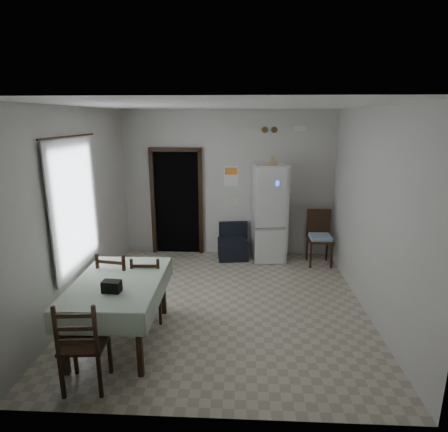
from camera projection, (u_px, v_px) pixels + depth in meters
The scene contains 25 objects.
ground at pixel (222, 304), 5.69m from camera, with size 4.50×4.50×0.00m, color #AFA68F.
ceiling at pixel (222, 105), 4.96m from camera, with size 4.20×4.50×0.02m, color white, non-canonical shape.
wall_back at pixel (228, 184), 7.50m from camera, with size 4.20×0.02×2.90m, color beige, non-canonical shape.
wall_front at pixel (208, 275), 3.15m from camera, with size 4.20×0.02×2.90m, color beige, non-canonical shape.
wall_left at pixel (78, 210), 5.43m from camera, with size 0.02×4.50×2.90m, color beige, non-canonical shape.
wall_right at pixel (372, 213), 5.22m from camera, with size 0.02×4.50×2.90m, color beige, non-canonical shape.
doorway at pixel (179, 201), 7.85m from camera, with size 1.06×0.52×2.22m.
window_recess at pixel (68, 206), 5.21m from camera, with size 0.10×1.20×1.60m, color silver.
curtain at pixel (75, 206), 5.21m from camera, with size 0.02×1.45×1.85m, color beige.
curtain_rod at pixel (69, 136), 4.97m from camera, with size 0.02×0.02×1.60m, color black.
calendar at pixel (231, 176), 7.44m from camera, with size 0.28×0.02×0.40m, color white.
calendar_image at pixel (231, 171), 7.41m from camera, with size 0.24×0.01×0.14m, color orange.
light_switch at pixel (236, 202), 7.57m from camera, with size 0.08×0.02×0.12m, color beige.
vent_left at pixel (265, 130), 7.18m from camera, with size 0.12×0.12×0.03m, color brown.
vent_right at pixel (274, 130), 7.17m from camera, with size 0.12×0.12×0.03m, color brown.
emergency_light at pixel (299, 128), 7.12m from camera, with size 0.25×0.07×0.09m, color white.
fridge at pixel (269, 213), 7.28m from camera, with size 0.62×0.62×1.90m, color silver, non-canonical shape.
tan_cone at pixel (273, 159), 7.05m from camera, with size 0.21×0.21×0.17m, color tan.
navy_seat at pixel (233, 242), 7.46m from camera, with size 0.58×0.56×0.70m, color black, non-canonical shape.
corner_chair at pixel (320, 238), 7.11m from camera, with size 0.45×0.45×1.04m, color black, non-canonical shape.
dining_table at pixel (120, 310), 4.67m from camera, with size 1.03×1.57×0.82m, color #A4B99E, non-canonical shape.
black_bag at pixel (112, 286), 4.24m from camera, with size 0.21×0.12×0.13m, color black.
dining_chair_far_left at pixel (119, 285), 5.14m from camera, with size 0.44×0.44×1.02m, color black, non-canonical shape.
dining_chair_far_right at pixel (149, 287), 5.18m from camera, with size 0.41×0.41×0.95m, color black, non-canonical shape.
dining_chair_near_head at pixel (84, 342), 3.83m from camera, with size 0.44×0.44×1.02m, color black, non-canonical shape.
Camera 1 is at (0.29, -5.16, 2.73)m, focal length 30.00 mm.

